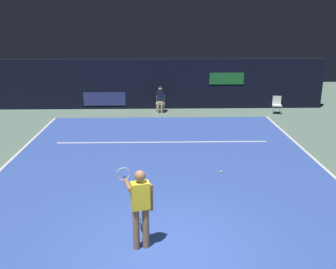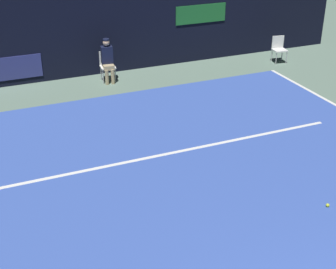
# 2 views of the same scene
# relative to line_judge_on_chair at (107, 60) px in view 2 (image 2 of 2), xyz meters

# --- Properties ---
(ground_plane) EXTENTS (32.94, 32.94, 0.00)m
(ground_plane) POSITION_rel_line_judge_on_chair_xyz_m (0.05, -7.02, -0.69)
(ground_plane) COLOR slate
(court_surface) EXTENTS (10.35, 11.78, 0.01)m
(court_surface) POSITION_rel_line_judge_on_chair_xyz_m (0.05, -7.02, -0.68)
(court_surface) COLOR #3856B2
(court_surface) RESTS_ON ground
(line_service) EXTENTS (8.07, 0.10, 0.01)m
(line_service) POSITION_rel_line_judge_on_chair_xyz_m (0.05, -4.96, -0.67)
(line_service) COLOR white
(line_service) RESTS_ON court_surface
(back_wall) EXTENTS (17.10, 0.33, 2.60)m
(back_wall) POSITION_rel_line_judge_on_chair_xyz_m (0.05, 0.91, 0.61)
(back_wall) COLOR black
(back_wall) RESTS_ON ground
(line_judge_on_chair) EXTENTS (0.48, 0.56, 1.32)m
(line_judge_on_chair) POSITION_rel_line_judge_on_chair_xyz_m (0.00, 0.00, 0.00)
(line_judge_on_chair) COLOR white
(line_judge_on_chair) RESTS_ON ground
(courtside_chair_near) EXTENTS (0.50, 0.48, 0.88)m
(courtside_chair_near) POSITION_rel_line_judge_on_chair_xyz_m (5.85, -0.44, -0.18)
(courtside_chair_near) COLOR white
(courtside_chair_near) RESTS_ON ground
(tennis_ball) EXTENTS (0.07, 0.07, 0.07)m
(tennis_ball) POSITION_rel_line_judge_on_chair_xyz_m (1.83, -7.99, -0.64)
(tennis_ball) COLOR #CCE033
(tennis_ball) RESTS_ON court_surface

